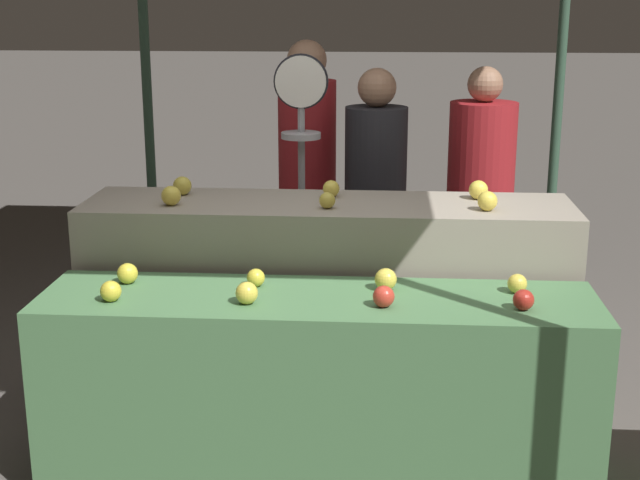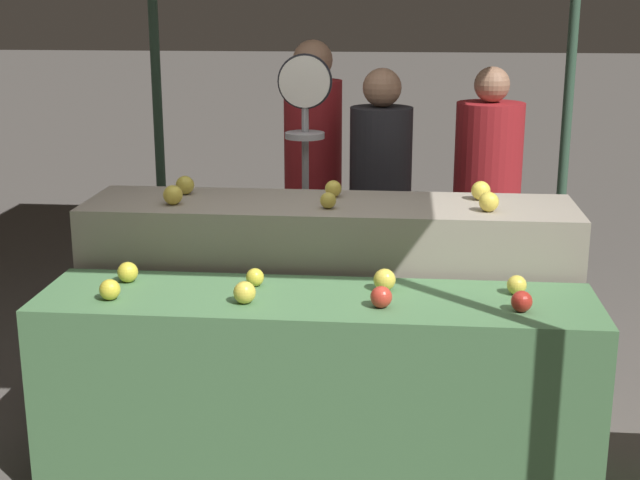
% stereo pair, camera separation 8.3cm
% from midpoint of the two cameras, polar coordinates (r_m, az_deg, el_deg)
% --- Properties ---
extents(ground_plane, '(60.00, 60.00, 0.00)m').
position_cam_midpoint_polar(ground_plane, '(3.85, 0.38, -15.05)').
color(ground_plane, '#59544F').
extents(display_counter_front, '(2.21, 0.55, 0.80)m').
position_cam_midpoint_polar(display_counter_front, '(3.66, 0.39, -9.61)').
color(display_counter_front, '#4C7A4C').
rests_on(display_counter_front, ground_plane).
extents(display_counter_back, '(2.21, 0.55, 1.05)m').
position_cam_midpoint_polar(display_counter_back, '(4.17, 1.13, -4.63)').
color(display_counter_back, gray).
rests_on(display_counter_back, ground_plane).
extents(apple_front_0, '(0.08, 0.08, 0.08)m').
position_cam_midpoint_polar(apple_front_0, '(3.55, -12.66, -3.12)').
color(apple_front_0, gold).
rests_on(apple_front_0, display_counter_front).
extents(apple_front_1, '(0.09, 0.09, 0.09)m').
position_cam_midpoint_polar(apple_front_1, '(3.43, -4.16, -3.37)').
color(apple_front_1, yellow).
rests_on(apple_front_1, display_counter_front).
extents(apple_front_2, '(0.08, 0.08, 0.08)m').
position_cam_midpoint_polar(apple_front_2, '(3.39, 4.64, -3.66)').
color(apple_front_2, red).
rests_on(apple_front_2, display_counter_front).
extents(apple_front_3, '(0.08, 0.08, 0.08)m').
position_cam_midpoint_polar(apple_front_3, '(3.43, 13.46, -3.84)').
color(apple_front_3, '#AD281E').
rests_on(apple_front_3, display_counter_front).
extents(apple_front_4, '(0.09, 0.09, 0.09)m').
position_cam_midpoint_polar(apple_front_4, '(3.75, -11.59, -2.03)').
color(apple_front_4, gold).
rests_on(apple_front_4, display_counter_front).
extents(apple_front_5, '(0.07, 0.07, 0.07)m').
position_cam_midpoint_polar(apple_front_5, '(3.64, -3.53, -2.40)').
color(apple_front_5, gold).
rests_on(apple_front_5, display_counter_front).
extents(apple_front_6, '(0.09, 0.09, 0.09)m').
position_cam_midpoint_polar(apple_front_6, '(3.59, 4.81, -2.55)').
color(apple_front_6, yellow).
rests_on(apple_front_6, display_counter_front).
extents(apple_front_7, '(0.08, 0.08, 0.08)m').
position_cam_midpoint_polar(apple_front_7, '(3.62, 13.12, -2.82)').
color(apple_front_7, yellow).
rests_on(apple_front_7, display_counter_front).
extents(apple_back_0, '(0.09, 0.09, 0.09)m').
position_cam_midpoint_polar(apple_back_0, '(4.02, -8.81, 2.86)').
color(apple_back_0, yellow).
rests_on(apple_back_0, display_counter_back).
extents(apple_back_1, '(0.07, 0.07, 0.07)m').
position_cam_midpoint_polar(apple_back_1, '(3.90, 1.13, 2.55)').
color(apple_back_1, gold).
rests_on(apple_back_1, display_counter_back).
extents(apple_back_2, '(0.09, 0.09, 0.09)m').
position_cam_midpoint_polar(apple_back_2, '(3.91, 11.35, 2.41)').
color(apple_back_2, yellow).
rests_on(apple_back_2, display_counter_back).
extents(apple_back_3, '(0.09, 0.09, 0.09)m').
position_cam_midpoint_polar(apple_back_3, '(4.22, -8.08, 3.50)').
color(apple_back_3, gold).
rests_on(apple_back_3, display_counter_back).
extents(apple_back_4, '(0.08, 0.08, 0.08)m').
position_cam_midpoint_polar(apple_back_4, '(4.13, 1.43, 3.30)').
color(apple_back_4, yellow).
rests_on(apple_back_4, display_counter_back).
extents(apple_back_5, '(0.09, 0.09, 0.09)m').
position_cam_midpoint_polar(apple_back_5, '(4.13, 10.82, 3.12)').
color(apple_back_5, yellow).
rests_on(apple_back_5, display_counter_back).
extents(produce_scale, '(0.27, 0.20, 1.68)m').
position_cam_midpoint_polar(produce_scale, '(4.53, -0.44, 6.03)').
color(produce_scale, '#99999E').
rests_on(produce_scale, ground_plane).
extents(person_vendor_at_scale, '(0.36, 0.36, 1.58)m').
position_cam_midpoint_polar(person_vendor_at_scale, '(4.91, 4.36, 3.10)').
color(person_vendor_at_scale, '#2D2D38').
rests_on(person_vendor_at_scale, ground_plane).
extents(person_customer_left, '(0.46, 0.46, 1.56)m').
position_cam_midpoint_polar(person_customer_left, '(5.35, 11.08, 3.62)').
color(person_customer_left, '#2D2D38').
rests_on(person_customer_left, ground_plane).
extents(person_customer_right, '(0.40, 0.40, 1.72)m').
position_cam_midpoint_polar(person_customer_right, '(5.17, 0.01, 4.77)').
color(person_customer_right, '#2D2D38').
rests_on(person_customer_right, ground_plane).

